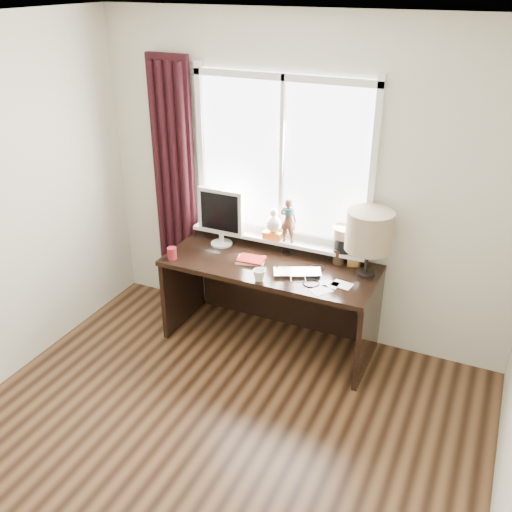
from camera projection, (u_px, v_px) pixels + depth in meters
The scene contains 16 objects.
floor at pixel (179, 487), 3.49m from camera, with size 3.50×4.00×0.00m, color brown.
ceiling at pixel (140, 33), 2.32m from camera, with size 3.50×4.00×0.00m, color white.
wall_back at pixel (301, 185), 4.53m from camera, with size 3.50×2.60×0.00m, color beige.
laptop at pixel (298, 273), 4.34m from camera, with size 0.36×0.23×0.03m, color silver.
mug at pixel (259, 275), 4.25m from camera, with size 0.10×0.09×0.10m, color white.
red_cup at pixel (172, 253), 4.56m from camera, with size 0.07×0.07×0.10m, color maroon.
window at pixel (284, 184), 4.53m from camera, with size 1.52×0.20×1.40m.
curtain at pixel (174, 190), 4.96m from camera, with size 0.38×0.09×2.25m.
desk at pixel (275, 285), 4.70m from camera, with size 1.70×0.70×0.75m.
monitor at pixel (221, 214), 4.70m from camera, with size 0.40×0.18×0.49m.
notebook_stack at pixel (251, 260), 4.53m from camera, with size 0.25×0.21×0.03m.
brush_holder at pixel (339, 256), 4.49m from camera, with size 0.09×0.09×0.25m.
icon_frame at pixel (354, 259), 4.43m from camera, with size 0.10×0.04×0.13m.
table_lamp at pixel (369, 231), 4.18m from camera, with size 0.35×0.35×0.52m.
loose_papers at pixel (330, 286), 4.18m from camera, with size 0.28×0.31×0.00m.
desk_cables at pixel (306, 270), 4.40m from camera, with size 0.51×0.56×0.01m.
Camera 1 is at (1.46, -2.06, 2.83)m, focal length 40.00 mm.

